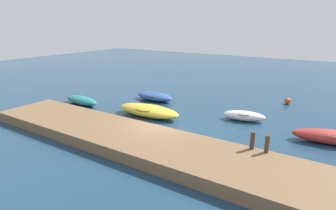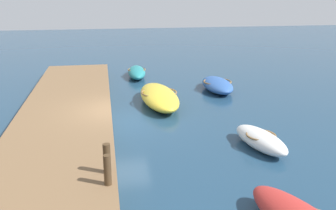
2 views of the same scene
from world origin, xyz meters
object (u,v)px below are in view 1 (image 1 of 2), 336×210
(dinghy_white, at_px, (244,116))
(rowboat_red, at_px, (333,137))
(motorboat_yellow, at_px, (148,111))
(rowboat_blue, at_px, (155,96))
(mooring_post_mid_west, at_px, (267,144))
(rowboat_teal, at_px, (82,100))
(mooring_post_west, at_px, (252,141))
(marker_buoy, at_px, (288,101))

(dinghy_white, xyz_separation_m, rowboat_red, (5.39, -1.09, 0.05))
(rowboat_red, bearing_deg, motorboat_yellow, 176.36)
(rowboat_blue, relative_size, mooring_post_mid_west, 4.15)
(rowboat_blue, xyz_separation_m, rowboat_teal, (-4.32, -4.27, -0.02))
(mooring_post_west, distance_m, marker_buoy, 11.49)
(mooring_post_west, bearing_deg, marker_buoy, 92.44)
(motorboat_yellow, xyz_separation_m, mooring_post_mid_west, (8.93, -2.71, 0.64))
(motorboat_yellow, bearing_deg, mooring_post_west, -20.87)
(dinghy_white, relative_size, motorboat_yellow, 0.60)
(rowboat_teal, distance_m, rowboat_red, 17.99)
(dinghy_white, distance_m, mooring_post_mid_west, 6.32)
(rowboat_blue, bearing_deg, motorboat_yellow, -59.36)
(rowboat_blue, distance_m, rowboat_red, 13.66)
(motorboat_yellow, xyz_separation_m, rowboat_red, (11.43, 1.77, -0.03))
(dinghy_white, xyz_separation_m, marker_buoy, (1.72, 5.88, -0.08))
(dinghy_white, xyz_separation_m, mooring_post_west, (2.21, -5.57, 0.73))
(rowboat_blue, relative_size, motorboat_yellow, 0.71)
(rowboat_teal, xyz_separation_m, marker_buoy, (14.17, 9.29, -0.07))
(dinghy_white, relative_size, rowboat_teal, 0.84)
(dinghy_white, distance_m, motorboat_yellow, 6.68)
(mooring_post_west, height_order, mooring_post_mid_west, mooring_post_west)
(motorboat_yellow, xyz_separation_m, marker_buoy, (7.76, 8.74, -0.16))
(mooring_post_west, bearing_deg, rowboat_red, 54.64)
(mooring_post_mid_west, relative_size, marker_buoy, 1.62)
(rowboat_red, distance_m, marker_buoy, 7.88)
(mooring_post_mid_west, height_order, marker_buoy, mooring_post_mid_west)
(dinghy_white, height_order, rowboat_teal, dinghy_white)
(rowboat_teal, bearing_deg, motorboat_yellow, 7.77)
(motorboat_yellow, distance_m, marker_buoy, 11.69)
(mooring_post_mid_west, distance_m, marker_buoy, 11.54)
(dinghy_white, relative_size, mooring_post_mid_west, 3.50)
(rowboat_teal, xyz_separation_m, motorboat_yellow, (6.41, 0.55, 0.08))
(mooring_post_west, relative_size, marker_buoy, 1.66)
(motorboat_yellow, height_order, marker_buoy, motorboat_yellow)
(motorboat_yellow, height_order, mooring_post_west, mooring_post_west)
(rowboat_blue, height_order, dinghy_white, rowboat_blue)
(rowboat_teal, distance_m, marker_buoy, 16.94)
(rowboat_blue, bearing_deg, rowboat_teal, -134.05)
(mooring_post_mid_west, bearing_deg, rowboat_blue, 149.73)
(dinghy_white, xyz_separation_m, mooring_post_mid_west, (2.89, -5.57, 0.72))
(rowboat_red, bearing_deg, rowboat_teal, 174.95)
(motorboat_yellow, bearing_deg, marker_buoy, 45.76)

